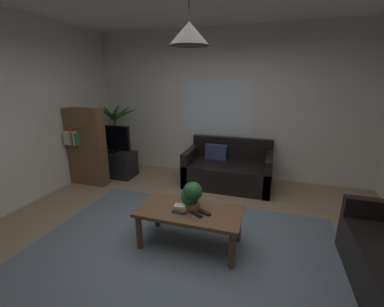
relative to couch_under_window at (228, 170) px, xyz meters
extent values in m
cube|color=#9E8466|center=(-0.16, -1.97, -0.28)|extent=(5.35, 4.94, 0.02)
cube|color=slate|center=(-0.16, -2.17, -0.27)|extent=(3.48, 2.72, 0.01)
cube|color=silver|center=(-0.16, 0.53, 1.12)|extent=(5.47, 0.06, 2.79)
cube|color=white|center=(-0.36, 0.50, 1.08)|extent=(1.38, 0.01, 1.07)
cube|color=black|center=(0.00, -0.04, -0.06)|extent=(1.52, 0.88, 0.42)
cube|color=black|center=(0.00, 0.34, 0.35)|extent=(1.52, 0.12, 0.40)
cube|color=black|center=(-0.70, -0.04, 0.05)|extent=(0.12, 0.88, 0.64)
cube|color=black|center=(0.70, -0.04, 0.05)|extent=(0.12, 0.88, 0.64)
cube|color=navy|center=(-0.26, 0.16, 0.29)|extent=(0.40, 0.13, 0.28)
cube|color=brown|center=(-0.11, -1.90, 0.16)|extent=(1.18, 0.59, 0.04)
cylinder|color=brown|center=(-0.64, -2.14, -0.07)|extent=(0.07, 0.07, 0.41)
cylinder|color=brown|center=(0.42, -2.14, -0.07)|extent=(0.07, 0.07, 0.41)
cylinder|color=brown|center=(-0.64, -1.66, -0.07)|extent=(0.07, 0.07, 0.41)
cylinder|color=brown|center=(0.42, -1.66, -0.07)|extent=(0.07, 0.07, 0.41)
cube|color=#2D4C8C|center=(-0.21, -1.98, 0.19)|extent=(0.15, 0.11, 0.03)
cube|color=gold|center=(-0.19, -1.98, 0.22)|extent=(0.15, 0.10, 0.03)
cube|color=beige|center=(-0.20, -1.96, 0.25)|extent=(0.14, 0.12, 0.03)
cube|color=black|center=(-0.01, -1.99, 0.19)|extent=(0.16, 0.12, 0.02)
cube|color=black|center=(0.07, -1.93, 0.19)|extent=(0.17, 0.11, 0.02)
cylinder|color=#B77051|center=(-0.10, -1.86, 0.22)|extent=(0.18, 0.18, 0.08)
sphere|color=#235B2D|center=(-0.12, -1.87, 0.33)|extent=(0.20, 0.20, 0.20)
sphere|color=#235B2D|center=(-0.08, -1.88, 0.40)|extent=(0.22, 0.22, 0.22)
cube|color=black|center=(-2.28, -0.25, -0.02)|extent=(0.90, 0.44, 0.50)
cube|color=black|center=(-2.28, -0.27, 0.52)|extent=(0.86, 0.05, 0.48)
cube|color=black|center=(-2.28, -0.29, 0.52)|extent=(0.82, 0.00, 0.44)
cube|color=black|center=(-2.28, -0.27, 0.25)|extent=(0.24, 0.16, 0.04)
cylinder|color=#B77051|center=(-2.47, 0.19, -0.12)|extent=(0.32, 0.32, 0.30)
cylinder|color=brown|center=(-2.47, 0.19, 0.44)|extent=(0.05, 0.05, 0.82)
cone|color=#235B2D|center=(-2.21, 0.23, 0.93)|extent=(0.55, 0.19, 0.27)
cone|color=#235B2D|center=(-2.36, 0.37, 0.94)|extent=(0.27, 0.43, 0.34)
cone|color=#235B2D|center=(-2.54, 0.41, 0.98)|extent=(0.22, 0.49, 0.39)
cone|color=#235B2D|center=(-2.69, 0.31, 0.95)|extent=(0.51, 0.36, 0.35)
cone|color=#235B2D|center=(-2.61, 0.13, 0.93)|extent=(0.36, 0.25, 0.29)
cone|color=#235B2D|center=(-2.47, 0.00, 0.97)|extent=(0.11, 0.45, 0.33)
cone|color=#235B2D|center=(-2.36, 0.07, 0.92)|extent=(0.28, 0.33, 0.29)
cube|color=brown|center=(-2.46, -0.72, 0.43)|extent=(0.70, 0.22, 1.40)
cube|color=beige|center=(-2.74, -0.84, 0.62)|extent=(0.05, 0.16, 0.24)
cube|color=beige|center=(-2.69, -0.84, 0.59)|extent=(0.05, 0.16, 0.19)
cube|color=gold|center=(-2.63, -0.84, 0.61)|extent=(0.05, 0.16, 0.23)
cube|color=#2D4C8C|center=(-2.59, -0.84, 0.58)|extent=(0.03, 0.16, 0.17)
cube|color=beige|center=(-2.55, -0.84, 0.62)|extent=(0.03, 0.16, 0.24)
cube|color=#387247|center=(-2.51, -0.84, 0.61)|extent=(0.05, 0.16, 0.22)
cone|color=#4C4742|center=(-0.11, -1.90, 2.01)|extent=(0.38, 0.38, 0.21)
camera|label=1|loc=(0.69, -4.32, 1.59)|focal=23.46mm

